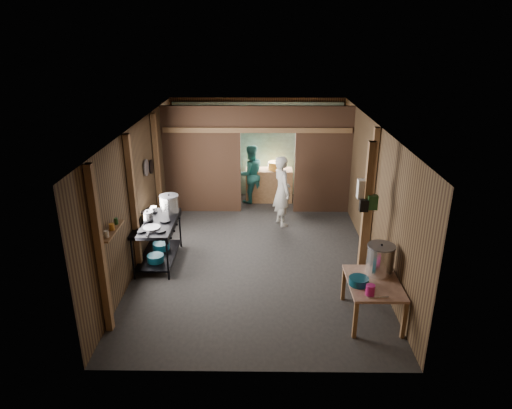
{
  "coord_description": "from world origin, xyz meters",
  "views": [
    {
      "loc": [
        0.1,
        -8.31,
        4.25
      ],
      "look_at": [
        0.0,
        -0.2,
        1.1
      ],
      "focal_mm": 31.84,
      "sensor_mm": 36.0,
      "label": 1
    }
  ],
  "objects_px": {
    "yellow_tub": "(275,166)",
    "prep_table": "(372,300)",
    "stove_pot_large": "(169,204)",
    "pink_bucket": "(370,290)",
    "stock_pot": "(380,260)",
    "cook": "(282,191)",
    "gas_range": "(158,242)"
  },
  "relations": [
    {
      "from": "stock_pot",
      "to": "cook",
      "type": "distance_m",
      "value": 3.67
    },
    {
      "from": "pink_bucket",
      "to": "yellow_tub",
      "type": "height_order",
      "value": "yellow_tub"
    },
    {
      "from": "pink_bucket",
      "to": "yellow_tub",
      "type": "xyz_separation_m",
      "value": [
        -1.23,
        5.57,
        0.23
      ]
    },
    {
      "from": "stock_pot",
      "to": "yellow_tub",
      "type": "distance_m",
      "value": 5.17
    },
    {
      "from": "prep_table",
      "to": "stove_pot_large",
      "type": "relative_size",
      "value": 2.9
    },
    {
      "from": "pink_bucket",
      "to": "cook",
      "type": "distance_m",
      "value": 4.17
    },
    {
      "from": "stock_pot",
      "to": "gas_range",
      "type": "bearing_deg",
      "value": 158.55
    },
    {
      "from": "prep_table",
      "to": "stock_pot",
      "type": "height_order",
      "value": "stock_pot"
    },
    {
      "from": "gas_range",
      "to": "stock_pot",
      "type": "bearing_deg",
      "value": -21.45
    },
    {
      "from": "cook",
      "to": "prep_table",
      "type": "bearing_deg",
      "value": 177.9
    },
    {
      "from": "stove_pot_large",
      "to": "prep_table",
      "type": "bearing_deg",
      "value": -32.48
    },
    {
      "from": "yellow_tub",
      "to": "cook",
      "type": "xyz_separation_m",
      "value": [
        0.12,
        -1.56,
        -0.14
      ]
    },
    {
      "from": "cook",
      "to": "gas_range",
      "type": "bearing_deg",
      "value": 106.34
    },
    {
      "from": "stove_pot_large",
      "to": "yellow_tub",
      "type": "bearing_deg",
      "value": 53.76
    },
    {
      "from": "prep_table",
      "to": "stock_pot",
      "type": "bearing_deg",
      "value": 62.55
    },
    {
      "from": "stove_pot_large",
      "to": "cook",
      "type": "distance_m",
      "value": 2.68
    },
    {
      "from": "stock_pot",
      "to": "yellow_tub",
      "type": "bearing_deg",
      "value": 107.0
    },
    {
      "from": "stove_pot_large",
      "to": "pink_bucket",
      "type": "xyz_separation_m",
      "value": [
        3.4,
        -2.61,
        -0.3
      ]
    },
    {
      "from": "prep_table",
      "to": "cook",
      "type": "height_order",
      "value": "cook"
    },
    {
      "from": "gas_range",
      "to": "stock_pot",
      "type": "relative_size",
      "value": 2.84
    },
    {
      "from": "gas_range",
      "to": "cook",
      "type": "bearing_deg",
      "value": 37.47
    },
    {
      "from": "gas_range",
      "to": "prep_table",
      "type": "relative_size",
      "value": 1.34
    },
    {
      "from": "stock_pot",
      "to": "pink_bucket",
      "type": "bearing_deg",
      "value": -114.2
    },
    {
      "from": "gas_range",
      "to": "stove_pot_large",
      "type": "distance_m",
      "value": 0.78
    },
    {
      "from": "prep_table",
      "to": "cook",
      "type": "bearing_deg",
      "value": 109.03
    },
    {
      "from": "stove_pot_large",
      "to": "cook",
      "type": "xyz_separation_m",
      "value": [
        2.28,
        1.4,
        -0.21
      ]
    },
    {
      "from": "stove_pot_large",
      "to": "pink_bucket",
      "type": "bearing_deg",
      "value": -37.59
    },
    {
      "from": "yellow_tub",
      "to": "prep_table",
      "type": "bearing_deg",
      "value": -75.2
    },
    {
      "from": "stove_pot_large",
      "to": "pink_bucket",
      "type": "relative_size",
      "value": 2.35
    },
    {
      "from": "prep_table",
      "to": "stove_pot_large",
      "type": "distance_m",
      "value": 4.25
    },
    {
      "from": "stock_pot",
      "to": "pink_bucket",
      "type": "relative_size",
      "value": 3.21
    },
    {
      "from": "gas_range",
      "to": "yellow_tub",
      "type": "bearing_deg",
      "value": 55.8
    }
  ]
}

